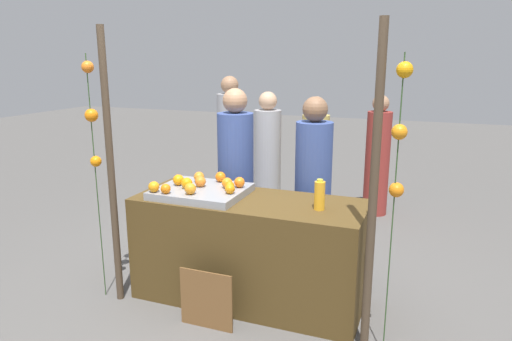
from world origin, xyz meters
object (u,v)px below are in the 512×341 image
(juice_bottle, at_px, (320,195))
(chalkboard_sign, at_px, (207,300))
(stall_counter, at_px, (249,250))
(orange_0, at_px, (166,189))
(orange_1, at_px, (178,180))
(vendor_left, at_px, (236,184))
(vendor_right, at_px, (313,194))

(juice_bottle, height_order, chalkboard_sign, juice_bottle)
(stall_counter, relative_size, juice_bottle, 7.94)
(orange_0, bearing_deg, stall_counter, 24.81)
(orange_1, relative_size, chalkboard_sign, 0.20)
(orange_0, bearing_deg, juice_bottle, 11.01)
(vendor_left, relative_size, vendor_right, 1.03)
(stall_counter, xyz_separation_m, orange_1, (-0.62, -0.02, 0.53))
(orange_1, distance_m, vendor_right, 1.20)
(stall_counter, xyz_separation_m, vendor_right, (0.35, 0.65, 0.33))
(orange_0, xyz_separation_m, vendor_left, (0.20, 0.91, -0.17))
(stall_counter, bearing_deg, chalkboard_sign, -104.12)
(orange_0, bearing_deg, vendor_right, 44.39)
(orange_0, bearing_deg, orange_1, 97.24)
(orange_0, xyz_separation_m, vendor_right, (0.94, 0.92, -0.20))
(vendor_left, bearing_deg, juice_bottle, -35.27)
(chalkboard_sign, bearing_deg, juice_bottle, 33.75)
(chalkboard_sign, distance_m, vendor_left, 1.31)
(orange_0, distance_m, vendor_left, 0.94)
(chalkboard_sign, bearing_deg, orange_0, 151.96)
(stall_counter, height_order, vendor_left, vendor_left)
(juice_bottle, bearing_deg, stall_counter, 175.44)
(orange_1, bearing_deg, stall_counter, 2.23)
(juice_bottle, bearing_deg, vendor_right, 107.79)
(stall_counter, height_order, orange_1, orange_1)
(stall_counter, distance_m, vendor_left, 0.83)
(juice_bottle, height_order, vendor_left, vendor_left)
(stall_counter, height_order, chalkboard_sign, stall_counter)
(stall_counter, distance_m, orange_1, 0.82)
(orange_1, height_order, vendor_left, vendor_left)
(stall_counter, relative_size, vendor_left, 1.09)
(stall_counter, height_order, vendor_right, vendor_right)
(chalkboard_sign, bearing_deg, stall_counter, 75.88)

